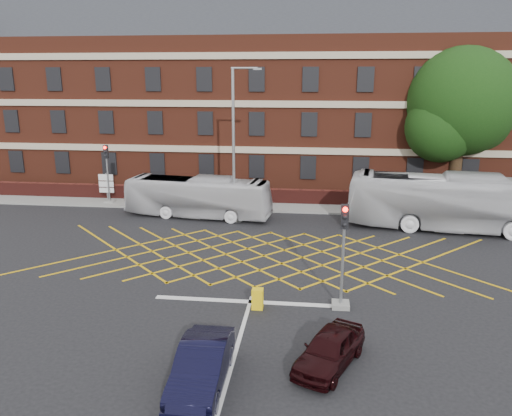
# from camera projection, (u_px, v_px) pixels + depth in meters

# --- Properties ---
(ground) EXTENTS (120.00, 120.00, 0.00)m
(ground) POSITION_uv_depth(u_px,v_px,m) (260.00, 270.00, 23.95)
(ground) COLOR black
(ground) RESTS_ON ground
(victorian_building) EXTENTS (51.00, 12.17, 20.40)m
(victorian_building) POSITION_uv_depth(u_px,v_px,m) (291.00, 90.00, 43.03)
(victorian_building) COLOR #5E2618
(victorian_building) RESTS_ON ground
(boundary_wall) EXTENTS (56.00, 0.50, 1.10)m
(boundary_wall) POSITION_uv_depth(u_px,v_px,m) (279.00, 196.00, 36.29)
(boundary_wall) COLOR #4A1813
(boundary_wall) RESTS_ON ground
(far_pavement) EXTENTS (60.00, 3.00, 0.12)m
(far_pavement) POSITION_uv_depth(u_px,v_px,m) (278.00, 206.00, 35.46)
(far_pavement) COLOR slate
(far_pavement) RESTS_ON ground
(box_junction_hatching) EXTENTS (8.22, 8.22, 0.02)m
(box_junction_hatching) POSITION_uv_depth(u_px,v_px,m) (264.00, 256.00, 25.87)
(box_junction_hatching) COLOR #CC990C
(box_junction_hatching) RESTS_ON ground
(stop_line) EXTENTS (8.00, 0.30, 0.02)m
(stop_line) POSITION_uv_depth(u_px,v_px,m) (250.00, 302.00, 20.59)
(stop_line) COLOR silver
(stop_line) RESTS_ON ground
(centre_line) EXTENTS (0.15, 14.00, 0.02)m
(centre_line) POSITION_uv_depth(u_px,v_px,m) (221.00, 400.00, 14.35)
(centre_line) COLOR silver
(centre_line) RESTS_ON ground
(bus_left) EXTENTS (9.86, 3.45, 2.69)m
(bus_left) POSITION_uv_depth(u_px,v_px,m) (198.00, 197.00, 32.77)
(bus_left) COLOR silver
(bus_left) RESTS_ON ground
(bus_right) EXTENTS (12.56, 4.50, 3.42)m
(bus_right) POSITION_uv_depth(u_px,v_px,m) (452.00, 202.00, 29.88)
(bus_right) COLOR silver
(bus_right) RESTS_ON ground
(car_navy) EXTENTS (1.43, 4.05, 1.33)m
(car_navy) POSITION_uv_depth(u_px,v_px,m) (202.00, 366.00, 14.85)
(car_navy) COLOR black
(car_navy) RESTS_ON ground
(car_maroon) EXTENTS (2.71, 3.73, 1.18)m
(car_maroon) POSITION_uv_depth(u_px,v_px,m) (330.00, 349.00, 15.93)
(car_maroon) COLOR black
(car_maroon) RESTS_ON ground
(deciduous_tree) EXTENTS (7.96, 7.83, 11.17)m
(deciduous_tree) POSITION_uv_depth(u_px,v_px,m) (461.00, 109.00, 36.06)
(deciduous_tree) COLOR black
(deciduous_tree) RESTS_ON ground
(traffic_light_near) EXTENTS (0.70, 0.70, 4.27)m
(traffic_light_near) POSITION_uv_depth(u_px,v_px,m) (342.00, 266.00, 19.68)
(traffic_light_near) COLOR slate
(traffic_light_near) RESTS_ON ground
(traffic_light_far) EXTENTS (0.70, 0.70, 4.27)m
(traffic_light_far) POSITION_uv_depth(u_px,v_px,m) (108.00, 180.00, 36.10)
(traffic_light_far) COLOR slate
(traffic_light_far) RESTS_ON ground
(street_lamp) EXTENTS (2.25, 1.00, 9.56)m
(street_lamp) POSITION_uv_depth(u_px,v_px,m) (235.00, 169.00, 31.48)
(street_lamp) COLOR slate
(street_lamp) RESTS_ON ground
(direction_signs) EXTENTS (1.10, 0.16, 2.20)m
(direction_signs) POSITION_uv_depth(u_px,v_px,m) (106.00, 184.00, 36.39)
(direction_signs) COLOR gray
(direction_signs) RESTS_ON ground
(utility_cabinet) EXTENTS (0.44, 0.39, 0.84)m
(utility_cabinet) POSITION_uv_depth(u_px,v_px,m) (258.00, 299.00, 19.91)
(utility_cabinet) COLOR yellow
(utility_cabinet) RESTS_ON ground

